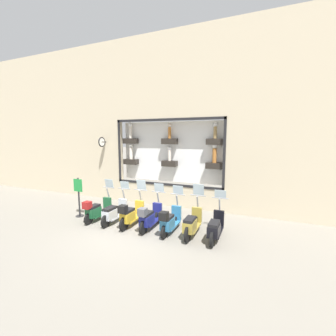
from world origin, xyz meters
TOP-DOWN VIEW (x-y plane):
  - ground_plane at (0.00, 0.00)m, footprint 120.00×120.00m
  - building_facade at (3.60, 0.00)m, footprint 1.19×36.00m
  - scooter_black_0 at (0.53, -2.97)m, footprint 1.80×0.61m
  - scooter_olive_1 at (0.54, -2.15)m, footprint 1.81×0.61m
  - scooter_teal_2 at (0.46, -1.32)m, footprint 1.79×0.60m
  - scooter_navy_3 at (0.47, -0.50)m, footprint 1.80×0.60m
  - scooter_yellow_4 at (0.48, 0.32)m, footprint 1.81×0.60m
  - scooter_silver_5 at (0.53, 1.15)m, footprint 1.80×0.60m
  - scooter_green_6 at (0.46, 1.97)m, footprint 1.79×0.61m
  - shop_sign_post at (0.56, 3.01)m, footprint 0.36×0.45m

SIDE VIEW (x-z plane):
  - ground_plane at x=0.00m, z-range 0.00..0.00m
  - scooter_silver_5 at x=0.53m, z-range -0.36..1.21m
  - scooter_black_0 at x=0.53m, z-range -0.34..1.22m
  - scooter_olive_1 at x=0.54m, z-range -0.41..1.31m
  - scooter_green_6 at x=0.46m, z-range -0.35..1.27m
  - scooter_teal_2 at x=0.46m, z-range -0.33..1.26m
  - scooter_navy_3 at x=0.47m, z-range -0.33..1.28m
  - scooter_yellow_4 at x=0.48m, z-range -0.36..1.33m
  - shop_sign_post at x=0.56m, z-range 0.07..1.79m
  - building_facade at x=3.60m, z-range 0.08..8.45m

